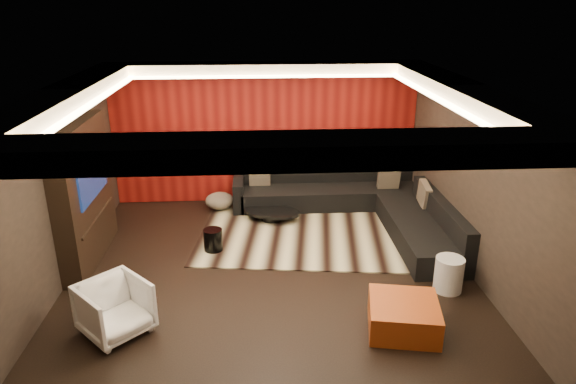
{
  "coord_description": "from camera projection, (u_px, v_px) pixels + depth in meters",
  "views": [
    {
      "loc": [
        -0.19,
        -6.95,
        3.93
      ],
      "look_at": [
        0.3,
        0.6,
        1.05
      ],
      "focal_mm": 32.0,
      "sensor_mm": 36.0,
      "label": 1
    }
  ],
  "objects": [
    {
      "name": "soffit_back",
      "position": [
        264.0,
        69.0,
        9.45
      ],
      "size": [
        6.0,
        0.6,
        0.22
      ],
      "primitive_type": "cube",
      "color": "silver",
      "rests_on": "ground"
    },
    {
      "name": "soffit_right",
      "position": [
        464.0,
        93.0,
        7.09
      ],
      "size": [
        0.6,
        4.8,
        0.22
      ],
      "primitive_type": "cube",
      "color": "silver",
      "rests_on": "ground"
    },
    {
      "name": "sectional_sofa",
      "position": [
        360.0,
        206.0,
        9.64
      ],
      "size": [
        3.65,
        3.5,
        0.75
      ],
      "color": "black",
      "rests_on": "floor"
    },
    {
      "name": "drum_stool",
      "position": [
        213.0,
        240.0,
        8.41
      ],
      "size": [
        0.4,
        0.4,
        0.36
      ],
      "primitive_type": "cylinder",
      "rotation": [
        0.0,
        0.0,
        -0.36
      ],
      "color": "black",
      "rests_on": "rug"
    },
    {
      "name": "red_feature_wall",
      "position": [
        265.0,
        133.0,
        10.16
      ],
      "size": [
        5.98,
        0.05,
        2.78
      ],
      "primitive_type": "cube",
      "color": "#6B0C0A",
      "rests_on": "ground"
    },
    {
      "name": "cove_back",
      "position": [
        265.0,
        77.0,
        9.16
      ],
      "size": [
        4.8,
        0.08,
        0.04
      ],
      "primitive_type": "cube",
      "color": "#FFD899",
      "rests_on": "ground"
    },
    {
      "name": "white_side_table",
      "position": [
        449.0,
        274.0,
        7.26
      ],
      "size": [
        0.53,
        0.53,
        0.5
      ],
      "primitive_type": "cylinder",
      "rotation": [
        0.0,
        0.0,
        0.41
      ],
      "color": "silver",
      "rests_on": "floor"
    },
    {
      "name": "throw_pillows",
      "position": [
        355.0,
        182.0,
        9.79
      ],
      "size": [
        3.2,
        1.6,
        0.5
      ],
      "color": "tan",
      "rests_on": "sectional_sofa"
    },
    {
      "name": "tv_shelf",
      "position": [
        98.0,
        217.0,
        8.03
      ],
      "size": [
        0.04,
        1.6,
        0.04
      ],
      "primitive_type": "cube",
      "color": "black",
      "rests_on": "ground"
    },
    {
      "name": "soffit_left",
      "position": [
        64.0,
        97.0,
        6.77
      ],
      "size": [
        0.6,
        4.8,
        0.22
      ],
      "primitive_type": "cube",
      "color": "silver",
      "rests_on": "ground"
    },
    {
      "name": "orange_ottoman",
      "position": [
        403.0,
        316.0,
        6.42
      ],
      "size": [
        0.99,
        0.99,
        0.38
      ],
      "primitive_type": "cube",
      "rotation": [
        0.0,
        0.0,
        -0.19
      ],
      "color": "#994713",
      "rests_on": "floor"
    },
    {
      "name": "tv_surround",
      "position": [
        84.0,
        194.0,
        7.88
      ],
      "size": [
        0.3,
        2.0,
        2.2
      ],
      "primitive_type": "cube",
      "color": "black",
      "rests_on": "ground"
    },
    {
      "name": "wall_right",
      "position": [
        474.0,
        180.0,
        7.57
      ],
      "size": [
        0.02,
        6.0,
        2.8
      ],
      "primitive_type": "cube",
      "color": "black",
      "rests_on": "ground"
    },
    {
      "name": "armchair",
      "position": [
        115.0,
        309.0,
        6.3
      ],
      "size": [
        1.06,
        1.06,
        0.69
      ],
      "primitive_type": "imported",
      "rotation": [
        0.0,
        0.0,
        0.76
      ],
      "color": "white",
      "rests_on": "floor"
    },
    {
      "name": "wall_left",
      "position": [
        56.0,
        189.0,
        7.21
      ],
      "size": [
        0.02,
        6.0,
        2.8
      ],
      "primitive_type": "cube",
      "color": "black",
      "rests_on": "ground"
    },
    {
      "name": "cove_right",
      "position": [
        439.0,
        100.0,
        7.1
      ],
      "size": [
        0.08,
        4.8,
        0.04
      ],
      "primitive_type": "cube",
      "color": "#FFD899",
      "rests_on": "ground"
    },
    {
      "name": "cove_front",
      "position": [
        276.0,
        150.0,
        4.76
      ],
      "size": [
        4.8,
        0.08,
        0.04
      ],
      "primitive_type": "cube",
      "color": "#FFD899",
      "rests_on": "ground"
    },
    {
      "name": "wall_back",
      "position": [
        265.0,
        133.0,
        10.19
      ],
      "size": [
        6.0,
        0.02,
        2.8
      ],
      "primitive_type": "cube",
      "color": "black",
      "rests_on": "ground"
    },
    {
      "name": "ceiling",
      "position": [
        269.0,
        86.0,
        6.89
      ],
      "size": [
        6.0,
        6.0,
        0.02
      ],
      "primitive_type": "cube",
      "color": "silver",
      "rests_on": "ground"
    },
    {
      "name": "tv_screen",
      "position": [
        91.0,
        172.0,
        7.77
      ],
      "size": [
        0.04,
        1.3,
        0.8
      ],
      "primitive_type": "cube",
      "color": "black",
      "rests_on": "ground"
    },
    {
      "name": "rug",
      "position": [
        314.0,
        230.0,
        9.24
      ],
      "size": [
        4.34,
        3.47,
        0.02
      ],
      "primitive_type": "cube",
      "rotation": [
        0.0,
        0.0,
        -0.12
      ],
      "color": "beige",
      "rests_on": "floor"
    },
    {
      "name": "floor",
      "position": [
        271.0,
        271.0,
        7.89
      ],
      "size": [
        6.0,
        6.0,
        0.02
      ],
      "primitive_type": "cube",
      "color": "black",
      "rests_on": "ground"
    },
    {
      "name": "cove_left",
      "position": [
        92.0,
        104.0,
        6.82
      ],
      "size": [
        0.08,
        4.8,
        0.04
      ],
      "primitive_type": "cube",
      "color": "#FFD899",
      "rests_on": "ground"
    },
    {
      "name": "coffee_table",
      "position": [
        272.0,
        215.0,
        9.61
      ],
      "size": [
        1.35,
        1.35,
        0.18
      ],
      "primitive_type": "cylinder",
      "rotation": [
        0.0,
        0.0,
        -0.32
      ],
      "color": "black",
      "rests_on": "rug"
    },
    {
      "name": "striped_pouf",
      "position": [
        220.0,
        201.0,
        10.1
      ],
      "size": [
        0.75,
        0.75,
        0.31
      ],
      "primitive_type": "ellipsoid",
      "rotation": [
        0.0,
        0.0,
        0.42
      ],
      "color": "#C1B095",
      "rests_on": "rug"
    },
    {
      "name": "soffit_front",
      "position": [
        278.0,
        151.0,
        4.41
      ],
      "size": [
        6.0,
        0.6,
        0.22
      ],
      "primitive_type": "cube",
      "color": "silver",
      "rests_on": "ground"
    }
  ]
}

